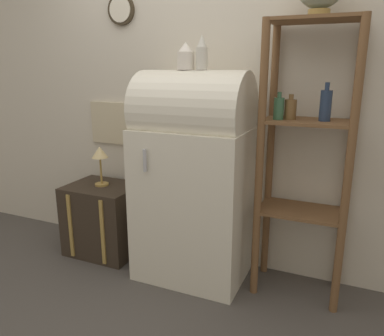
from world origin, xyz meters
TOP-DOWN VIEW (x-y plane):
  - ground_plane at (0.00, 0.00)m, footprint 12.00×12.00m
  - wall_back at (-0.00, 0.57)m, footprint 7.00×0.09m
  - refrigerator at (-0.00, 0.27)m, footprint 0.77×0.60m
  - suitcase_trunk at (-0.82, 0.29)m, footprint 0.57×0.46m
  - shelf_unit at (0.74, 0.35)m, footprint 0.57×0.36m
  - vase_left at (-0.06, 0.27)m, footprint 0.11×0.11m
  - vase_center at (0.06, 0.27)m, footprint 0.08×0.08m
  - desk_lamp at (-0.82, 0.29)m, footprint 0.13×0.13m

SIDE VIEW (x-z plane):
  - ground_plane at x=0.00m, z-range 0.00..0.00m
  - suitcase_trunk at x=-0.82m, z-range 0.00..0.58m
  - refrigerator at x=0.00m, z-range 0.02..1.51m
  - desk_lamp at x=-0.82m, z-range 0.66..0.98m
  - shelf_unit at x=0.74m, z-range 0.13..1.92m
  - wall_back at x=0.00m, z-range 0.00..2.70m
  - vase_left at x=-0.06m, z-range 1.49..1.66m
  - vase_center at x=0.06m, z-range 1.48..1.70m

